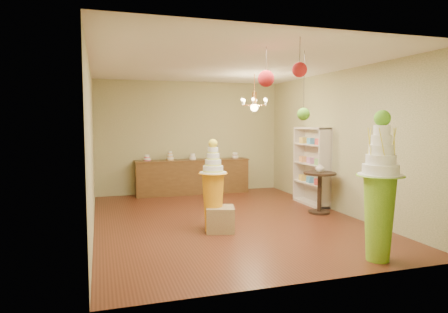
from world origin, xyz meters
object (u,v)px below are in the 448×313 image
object	(u,v)px
pedestal_green	(380,199)
round_table	(320,187)
sideboard	(193,176)
pedestal_orange	(213,194)

from	to	relation	value
pedestal_green	round_table	bearing A→B (deg)	75.18
sideboard	round_table	distance (m)	3.65
pedestal_green	pedestal_orange	world-z (taller)	pedestal_green
pedestal_green	pedestal_orange	size ratio (longest dim) A/B	1.28
pedestal_green	sideboard	bearing A→B (deg)	102.62
pedestal_orange	sideboard	distance (m)	3.72
pedestal_green	pedestal_orange	distance (m)	2.79
round_table	sideboard	bearing A→B (deg)	123.98
pedestal_orange	round_table	xyz separation A→B (m)	(2.52, 0.65, -0.10)
pedestal_orange	round_table	bearing A→B (deg)	14.51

